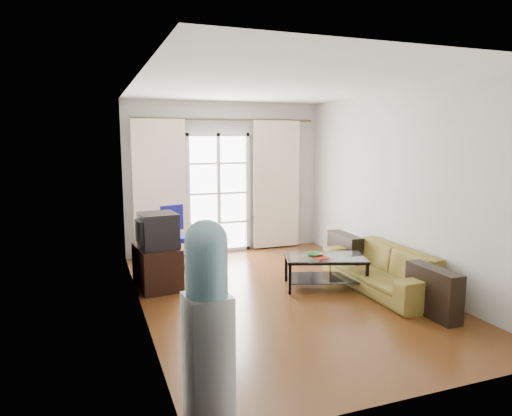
{
  "coord_description": "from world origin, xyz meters",
  "views": [
    {
      "loc": [
        -2.33,
        -5.32,
        2.04
      ],
      "look_at": [
        -0.24,
        0.35,
        1.12
      ],
      "focal_mm": 32.0,
      "sensor_mm": 36.0,
      "label": 1
    }
  ],
  "objects_px": {
    "tv_stand": "(157,267)",
    "water_cooler": "(208,320)",
    "coffee_table": "(325,267)",
    "task_chair": "(179,250)",
    "crt_tv": "(157,230)",
    "sofa": "(382,269)"
  },
  "relations": [
    {
      "from": "sofa",
      "to": "task_chair",
      "type": "xyz_separation_m",
      "value": [
        -2.41,
        2.02,
        0.0
      ]
    },
    {
      "from": "sofa",
      "to": "tv_stand",
      "type": "xyz_separation_m",
      "value": [
        -2.87,
        1.14,
        0.0
      ]
    },
    {
      "from": "tv_stand",
      "to": "crt_tv",
      "type": "bearing_deg",
      "value": -95.78
    },
    {
      "from": "coffee_table",
      "to": "crt_tv",
      "type": "height_order",
      "value": "crt_tv"
    },
    {
      "from": "crt_tv",
      "to": "task_chair",
      "type": "xyz_separation_m",
      "value": [
        0.46,
        0.94,
        -0.53
      ]
    },
    {
      "from": "sofa",
      "to": "task_chair",
      "type": "relative_size",
      "value": 2.02
    },
    {
      "from": "sofa",
      "to": "coffee_table",
      "type": "xyz_separation_m",
      "value": [
        -0.69,
        0.34,
        -0.01
      ]
    },
    {
      "from": "sofa",
      "to": "tv_stand",
      "type": "distance_m",
      "value": 3.09
    },
    {
      "from": "task_chair",
      "to": "water_cooler",
      "type": "height_order",
      "value": "water_cooler"
    },
    {
      "from": "sofa",
      "to": "water_cooler",
      "type": "height_order",
      "value": "water_cooler"
    },
    {
      "from": "tv_stand",
      "to": "coffee_table",
      "type": "bearing_deg",
      "value": -26.18
    },
    {
      "from": "coffee_table",
      "to": "water_cooler",
      "type": "xyz_separation_m",
      "value": [
        -2.28,
        -2.43,
        0.5
      ]
    },
    {
      "from": "coffee_table",
      "to": "tv_stand",
      "type": "relative_size",
      "value": 1.55
    },
    {
      "from": "task_chair",
      "to": "sofa",
      "type": "bearing_deg",
      "value": -60.21
    },
    {
      "from": "coffee_table",
      "to": "task_chair",
      "type": "bearing_deg",
      "value": 135.64
    },
    {
      "from": "tv_stand",
      "to": "water_cooler",
      "type": "height_order",
      "value": "water_cooler"
    },
    {
      "from": "sofa",
      "to": "tv_stand",
      "type": "height_order",
      "value": "tv_stand"
    },
    {
      "from": "tv_stand",
      "to": "crt_tv",
      "type": "height_order",
      "value": "crt_tv"
    },
    {
      "from": "tv_stand",
      "to": "water_cooler",
      "type": "xyz_separation_m",
      "value": [
        -0.1,
        -3.23,
        0.49
      ]
    },
    {
      "from": "sofa",
      "to": "coffee_table",
      "type": "relative_size",
      "value": 1.62
    },
    {
      "from": "coffee_table",
      "to": "water_cooler",
      "type": "bearing_deg",
      "value": -133.14
    },
    {
      "from": "coffee_table",
      "to": "water_cooler",
      "type": "distance_m",
      "value": 3.37
    }
  ]
}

